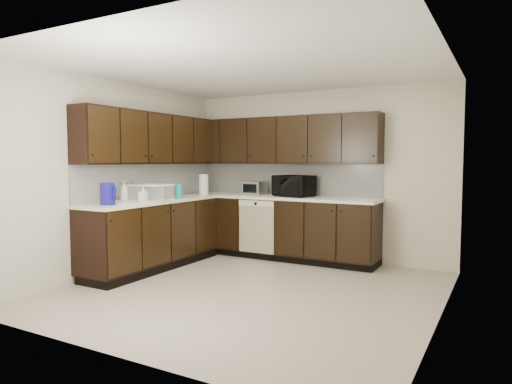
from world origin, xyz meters
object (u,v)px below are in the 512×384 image
Objects in this scene: sink at (137,206)px; microwave at (294,186)px; storage_bin at (150,193)px; blue_pitcher at (108,194)px; toaster_oven at (255,188)px.

microwave is at bearing 50.25° from sink.
blue_pitcher reaches higher than storage_bin.
microwave is 0.68m from toaster_oven.
storage_bin is 0.73m from blue_pitcher.
sink is at bearing -118.08° from microwave.
storage_bin is 1.95× the size of blue_pitcher.
toaster_oven is (0.76, 1.76, 0.16)m from sink.
storage_bin is at bearing -109.60° from toaster_oven.
storage_bin is (-1.41, -1.51, -0.05)m from microwave.
toaster_oven is 2.38m from blue_pitcher.
microwave is 2.10× the size of blue_pitcher.
microwave reaches higher than sink.
sink is 1.47× the size of microwave.
toaster_oven is (-0.68, 0.03, -0.05)m from microwave.
toaster_oven is at bearing 64.44° from storage_bin.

